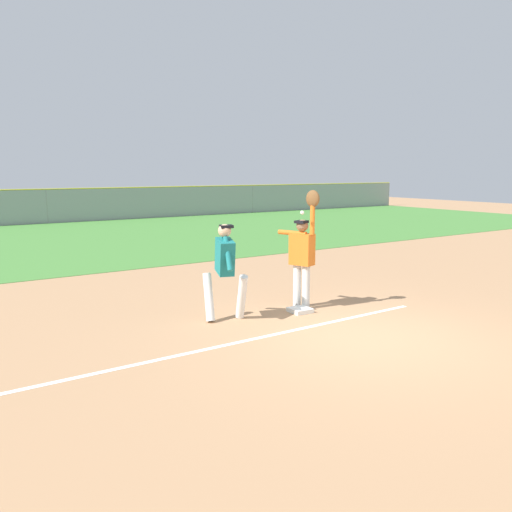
# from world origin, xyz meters

# --- Properties ---
(ground_plane) EXTENTS (69.00, 69.00, 0.00)m
(ground_plane) POSITION_xyz_m (0.00, 0.00, 0.00)
(ground_plane) COLOR tan
(outfield_grass) EXTENTS (49.16, 14.36, 0.01)m
(outfield_grass) POSITION_xyz_m (0.00, 14.80, 0.01)
(outfield_grass) COLOR #478438
(outfield_grass) RESTS_ON ground_plane
(chalk_foul_line) EXTENTS (12.00, 0.31, 0.01)m
(chalk_foul_line) POSITION_xyz_m (-3.91, 0.87, 0.00)
(chalk_foul_line) COLOR white
(chalk_foul_line) RESTS_ON ground_plane
(first_base) EXTENTS (0.40, 0.40, 0.08)m
(first_base) POSITION_xyz_m (0.09, 1.77, 0.04)
(first_base) COLOR white
(first_base) RESTS_ON ground_plane
(fielder) EXTENTS (0.42, 0.88, 2.28)m
(fielder) POSITION_xyz_m (0.31, 1.99, 1.12)
(fielder) COLOR silver
(fielder) RESTS_ON ground_plane
(runner) EXTENTS (0.76, 0.83, 1.72)m
(runner) POSITION_xyz_m (-1.35, 2.08, 1.00)
(runner) COLOR white
(runner) RESTS_ON ground_plane
(baseball) EXTENTS (0.07, 0.07, 0.07)m
(baseball) POSITION_xyz_m (0.11, 1.78, 1.87)
(baseball) COLOR white
(outfield_fence) EXTENTS (49.24, 0.08, 1.74)m
(outfield_fence) POSITION_xyz_m (0.00, 21.98, 0.87)
(outfield_fence) COLOR #93999E
(outfield_fence) RESTS_ON ground_plane
(parked_car_tan) EXTENTS (4.54, 2.39, 1.25)m
(parked_car_tan) POSITION_xyz_m (2.88, 24.48, 0.67)
(parked_car_tan) COLOR tan
(parked_car_tan) RESTS_ON ground_plane
(parked_car_blue) EXTENTS (4.49, 2.29, 1.25)m
(parked_car_blue) POSITION_xyz_m (8.82, 24.31, 0.67)
(parked_car_blue) COLOR #23389E
(parked_car_blue) RESTS_ON ground_plane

